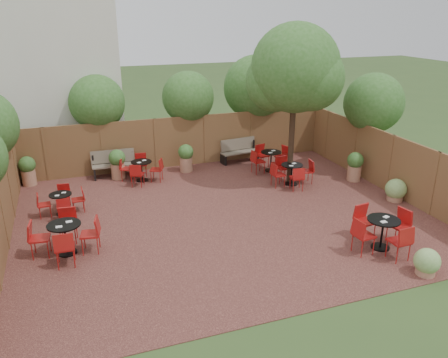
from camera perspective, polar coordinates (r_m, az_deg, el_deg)
name	(u,v)px	position (r m, az deg, el deg)	size (l,w,h in m)	color
ground	(223,216)	(13.72, -0.12, -4.71)	(80.00, 80.00, 0.00)	#354F23
courtyard_paving	(223,216)	(13.71, -0.12, -4.67)	(12.00, 10.00, 0.02)	#371916
fence_back	(181,142)	(17.87, -5.48, 4.74)	(12.00, 0.08, 2.00)	brown
fence_left	(1,214)	(12.80, -26.42, -4.03)	(0.08, 10.00, 2.00)	brown
fence_right	(390,164)	(16.21, 20.32, 1.83)	(0.08, 10.00, 2.00)	brown
neighbour_building	(50,60)	(19.78, -21.20, 13.89)	(5.00, 4.00, 8.00)	beige
overhang_foliage	(167,110)	(15.52, -7.22, 8.63)	(15.51, 10.77, 2.70)	#2D5B1D
courtyard_tree	(295,73)	(15.58, 8.99, 13.12)	(3.04, 2.99, 5.54)	black
park_bench_left	(114,163)	(17.23, -13.82, 1.96)	(1.60, 0.54, 0.98)	brown
park_bench_right	(239,150)	(18.34, 1.91, 3.66)	(1.60, 0.71, 0.96)	brown
bistro_tables	(215,193)	(14.13, -1.09, -1.83)	(9.48, 8.69, 0.95)	black
planters	(172,164)	(16.56, -6.64, 1.95)	(11.73, 4.04, 1.11)	#A26C51
low_shrubs	(430,222)	(13.75, 24.63, -5.00)	(2.90, 4.50, 0.74)	#A26C51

